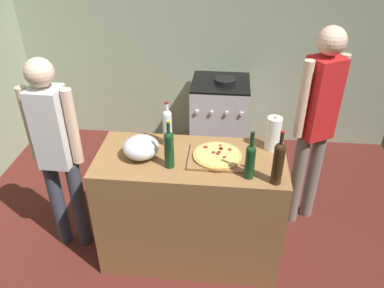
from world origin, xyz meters
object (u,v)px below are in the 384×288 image
(pizza, at_px, (217,155))
(mixing_bowl, at_px, (141,147))
(paper_towel_roll, at_px, (273,133))
(stove, at_px, (219,119))
(wine_bottle_dark, at_px, (169,148))
(person_in_red, at_px, (317,118))
(wine_bottle_clear, at_px, (167,126))
(person_in_stripes, at_px, (56,149))
(wine_bottle_green, at_px, (278,161))
(wine_bottle_amber, at_px, (250,159))

(pizza, relative_size, mixing_bowl, 1.34)
(paper_towel_roll, height_order, stove, paper_towel_roll)
(wine_bottle_dark, distance_m, person_in_red, 1.25)
(wine_bottle_clear, height_order, stove, wine_bottle_clear)
(stove, height_order, person_in_stripes, person_in_stripes)
(paper_towel_roll, bearing_deg, wine_bottle_green, -90.72)
(paper_towel_roll, distance_m, person_in_red, 0.50)
(wine_bottle_clear, xyz_separation_m, person_in_red, (1.12, 0.36, -0.08))
(pizza, height_order, person_in_stripes, person_in_stripes)
(mixing_bowl, bearing_deg, pizza, 2.75)
(mixing_bowl, height_order, person_in_red, person_in_red)
(pizza, bearing_deg, wine_bottle_green, -30.87)
(pizza, distance_m, wine_bottle_green, 0.46)
(person_in_stripes, bearing_deg, wine_bottle_clear, 9.62)
(stove, bearing_deg, mixing_bowl, -108.18)
(paper_towel_roll, height_order, person_in_red, person_in_red)
(paper_towel_roll, relative_size, wine_bottle_green, 0.67)
(paper_towel_roll, distance_m, wine_bottle_clear, 0.76)
(pizza, xyz_separation_m, wine_bottle_green, (0.38, -0.23, 0.13))
(wine_bottle_dark, height_order, wine_bottle_green, wine_bottle_green)
(pizza, distance_m, person_in_red, 0.92)
(wine_bottle_amber, height_order, wine_bottle_clear, wine_bottle_clear)
(wine_bottle_amber, xyz_separation_m, person_in_stripes, (-1.39, 0.21, -0.14))
(person_in_red, bearing_deg, person_in_stripes, -165.52)
(person_in_stripes, bearing_deg, mixing_bowl, -4.08)
(wine_bottle_dark, distance_m, wine_bottle_clear, 0.28)
(person_in_red, bearing_deg, mixing_bowl, -157.06)
(wine_bottle_clear, xyz_separation_m, stove, (0.35, 1.36, -0.65))
(person_in_red, bearing_deg, wine_bottle_green, -116.51)
(mixing_bowl, distance_m, paper_towel_roll, 0.94)
(wine_bottle_green, distance_m, person_in_red, 0.84)
(pizza, xyz_separation_m, person_in_red, (0.75, 0.52, 0.05))
(mixing_bowl, bearing_deg, wine_bottle_dark, -23.73)
(mixing_bowl, relative_size, wine_bottle_amber, 0.76)
(mixing_bowl, bearing_deg, person_in_red, 22.94)
(wine_bottle_clear, bearing_deg, person_in_red, 17.82)
(paper_towel_roll, xyz_separation_m, wine_bottle_amber, (-0.17, -0.36, 0.01))
(wine_bottle_green, height_order, person_in_red, person_in_red)
(pizza, bearing_deg, wine_bottle_amber, -41.47)
(wine_bottle_amber, xyz_separation_m, stove, (-0.24, 1.70, -0.63))
(person_in_red, bearing_deg, paper_towel_roll, -137.00)
(pizza, relative_size, person_in_stripes, 0.21)
(pizza, relative_size, wine_bottle_amber, 1.01)
(wine_bottle_green, bearing_deg, stove, 103.13)
(paper_towel_roll, xyz_separation_m, stove, (-0.41, 1.34, -0.62))
(wine_bottle_green, distance_m, person_in_stripes, 1.58)
(wine_bottle_amber, relative_size, wine_bottle_dark, 0.96)
(paper_towel_roll, height_order, wine_bottle_clear, wine_bottle_clear)
(pizza, distance_m, stove, 1.60)
(wine_bottle_amber, bearing_deg, wine_bottle_clear, 149.49)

